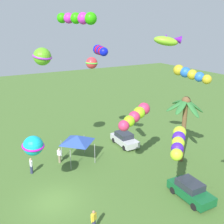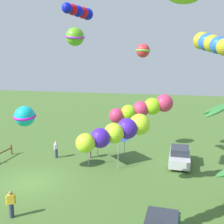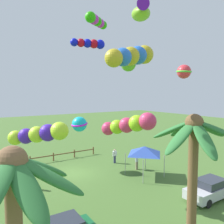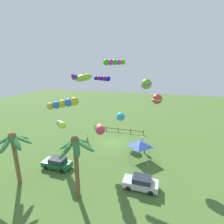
% 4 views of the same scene
% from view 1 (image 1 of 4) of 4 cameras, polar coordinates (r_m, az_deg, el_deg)
% --- Properties ---
extents(ground_plane, '(120.00, 120.00, 0.00)m').
position_cam_1_polar(ground_plane, '(23.06, -12.21, -18.19)').
color(ground_plane, '#476B2D').
extents(palm_tree_1, '(4.01, 3.98, 6.91)m').
position_cam_1_polar(palm_tree_1, '(27.28, 15.22, -0.16)').
color(palm_tree_1, brown).
rests_on(palm_tree_1, ground).
extents(parked_car_0, '(3.92, 1.78, 1.51)m').
position_cam_1_polar(parked_car_0, '(31.55, 2.67, -5.74)').
color(parked_car_0, '#BCBCC1').
rests_on(parked_car_0, ground).
extents(parked_car_1, '(3.93, 1.80, 1.51)m').
position_cam_1_polar(parked_car_1, '(23.42, 16.33, -15.69)').
color(parked_car_1, '#145B2D').
rests_on(parked_car_1, ground).
extents(spectator_0, '(0.55, 0.27, 1.59)m').
position_cam_1_polar(spectator_0, '(26.91, -16.81, -10.87)').
color(spectator_0, '#2D3351').
rests_on(spectator_0, ground).
extents(spectator_1, '(0.39, 0.49, 1.59)m').
position_cam_1_polar(spectator_1, '(19.72, -3.89, -21.97)').
color(spectator_1, '#2D3351').
rests_on(spectator_1, ground).
extents(spectator_2, '(0.47, 0.41, 1.59)m').
position_cam_1_polar(spectator_2, '(28.18, -11.12, -9.02)').
color(spectator_2, gray).
rests_on(spectator_2, ground).
extents(festival_tent, '(2.86, 2.86, 2.85)m').
position_cam_1_polar(festival_tent, '(27.54, -7.38, -5.67)').
color(festival_tent, '#9E9EA3').
rests_on(festival_tent, ground).
extents(kite_tube_0, '(2.82, 2.22, 0.88)m').
position_cam_1_polar(kite_tube_0, '(20.66, -7.28, 19.15)').
color(kite_tube_0, '#29B70B').
extents(kite_tube_1, '(2.22, 3.97, 1.81)m').
position_cam_1_polar(kite_tube_1, '(24.09, 5.02, -0.80)').
color(kite_tube_1, '#D2305F').
extents(kite_ball_2, '(2.36, 2.36, 1.55)m').
position_cam_1_polar(kite_ball_2, '(24.66, -14.61, 11.34)').
color(kite_ball_2, '#5DB422').
extents(kite_fish_3, '(2.05, 2.40, 1.07)m').
position_cam_1_polar(kite_fish_3, '(23.45, 11.70, 14.64)').
color(kite_fish_3, '#7EC027').
extents(kite_tube_4, '(2.78, 2.87, 1.40)m').
position_cam_1_polar(kite_tube_4, '(19.66, 13.92, -6.11)').
color(kite_tube_4, '#BDEB2B').
extents(kite_tube_5, '(3.26, 1.68, 1.33)m').
position_cam_1_polar(kite_tube_5, '(23.48, 16.34, 7.77)').
color(kite_tube_5, gold).
extents(kite_tube_6, '(2.65, 1.21, 0.73)m').
position_cam_1_polar(kite_tube_6, '(20.04, -2.51, 12.95)').
color(kite_tube_6, '#0D17DF').
extents(kite_ball_7, '(1.35, 1.36, 1.20)m').
position_cam_1_polar(kite_ball_7, '(28.37, -4.34, 10.36)').
color(kite_ball_7, '#E0323C').
extents(kite_ball_8, '(2.18, 2.18, 1.55)m').
position_cam_1_polar(kite_ball_8, '(21.55, -16.41, -6.87)').
color(kite_ball_8, '#13BACE').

